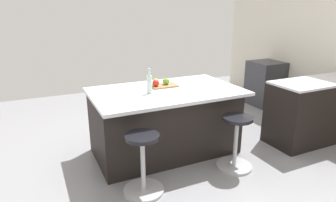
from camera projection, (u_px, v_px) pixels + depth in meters
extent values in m
plane|color=gray|center=(187.00, 153.00, 4.04)|extent=(7.35, 7.35, 0.00)
cube|color=#38383D|center=(265.00, 83.00, 5.96)|extent=(0.60, 0.60, 0.88)
cube|color=black|center=(276.00, 89.00, 5.71)|extent=(0.44, 0.01, 0.32)
cube|color=black|center=(165.00, 122.00, 3.96)|extent=(1.85, 0.96, 0.85)
cube|color=silver|center=(166.00, 92.00, 3.78)|extent=(1.91, 1.16, 0.04)
cylinder|color=#B7B7BC|center=(234.00, 166.00, 3.67)|extent=(0.44, 0.44, 0.03)
cylinder|color=#B7B7BC|center=(236.00, 143.00, 3.58)|extent=(0.05, 0.05, 0.61)
cylinder|color=black|center=(238.00, 119.00, 3.48)|extent=(0.36, 0.36, 0.04)
cylinder|color=#B7B7BC|center=(144.00, 190.00, 3.18)|extent=(0.44, 0.44, 0.03)
cylinder|color=#B7B7BC|center=(143.00, 165.00, 3.09)|extent=(0.05, 0.05, 0.61)
cylinder|color=black|center=(142.00, 137.00, 2.99)|extent=(0.36, 0.36, 0.04)
cube|color=olive|center=(163.00, 86.00, 3.95)|extent=(0.36, 0.24, 0.02)
sphere|color=#609E2D|center=(166.00, 81.00, 3.96)|extent=(0.09, 0.09, 0.09)
sphere|color=gold|center=(156.00, 82.00, 3.95)|extent=(0.08, 0.08, 0.08)
sphere|color=red|center=(156.00, 83.00, 3.86)|extent=(0.09, 0.09, 0.09)
cylinder|color=silver|center=(150.00, 85.00, 3.60)|extent=(0.06, 0.06, 0.22)
cylinder|color=silver|center=(149.00, 73.00, 3.55)|extent=(0.03, 0.03, 0.08)
cylinder|color=#B7B7BC|center=(149.00, 69.00, 3.54)|extent=(0.03, 0.03, 0.02)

